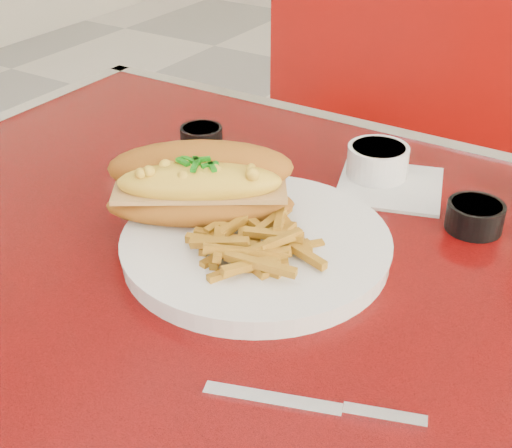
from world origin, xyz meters
The scene contains 11 objects.
diner_table centered at (0.00, 0.00, 0.61)m, with size 1.23×0.83×0.77m.
booth_bench_far centered at (0.00, 0.81, 0.29)m, with size 1.20×0.51×0.90m.
dinner_plate centered at (-0.04, -0.01, 0.78)m, with size 0.40×0.40×0.02m.
mac_hoagie centered at (-0.12, 0.00, 0.83)m, with size 0.24×0.21×0.10m.
fries_pile centered at (-0.03, -0.02, 0.81)m, with size 0.12×0.11×0.04m, color #C38921, non-canonical shape.
fork centered at (-0.06, -0.06, 0.79)m, with size 0.02×0.14×0.00m.
gravy_ramekin centered at (0.00, 0.24, 0.79)m, with size 0.10×0.10×0.05m.
sauce_cup_left centered at (-0.26, 0.20, 0.79)m, with size 0.07×0.07×0.03m.
sauce_cup_right centered at (0.16, 0.18, 0.79)m, with size 0.07×0.07×0.03m.
knife centered at (0.15, -0.18, 0.77)m, with size 0.19×0.08×0.01m.
paper_napkin centered at (0.03, 0.23, 0.77)m, with size 0.13×0.13×0.00m, color silver.
Camera 1 is at (0.33, -0.58, 1.22)m, focal length 50.00 mm.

